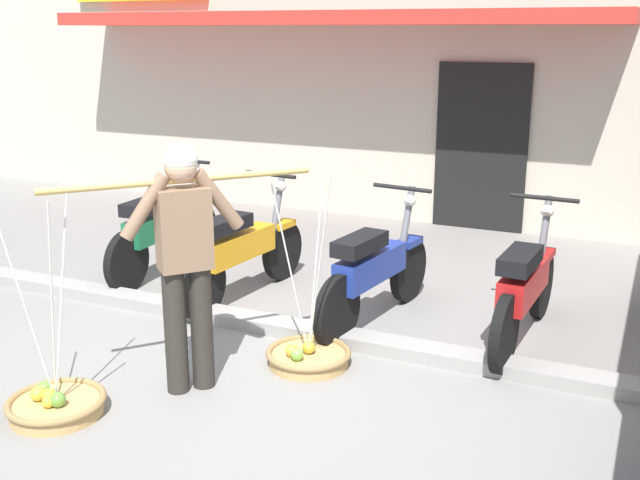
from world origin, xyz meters
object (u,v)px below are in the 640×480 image
object	(u,v)px
motorcycle_nearest_shop	(163,230)
motorcycle_second_in_row	(242,251)
fruit_vendor	(185,251)
motorcycle_end_of_row	(525,288)
motorcycle_third_in_row	(374,271)
fruit_basket_left_side	(308,355)
fruit_basket_right_side	(56,403)

from	to	relation	value
motorcycle_nearest_shop	motorcycle_second_in_row	bearing A→B (deg)	-15.27
fruit_vendor	motorcycle_end_of_row	world-z (taller)	fruit_vendor
motorcycle_third_in_row	motorcycle_end_of_row	distance (m)	1.21
fruit_basket_left_side	motorcycle_nearest_shop	bearing A→B (deg)	149.28
fruit_basket_right_side	motorcycle_nearest_shop	world-z (taller)	fruit_basket_right_side
motorcycle_third_in_row	fruit_basket_right_side	bearing A→B (deg)	-118.94
motorcycle_second_in_row	motorcycle_end_of_row	distance (m)	2.50
motorcycle_second_in_row	fruit_basket_left_side	bearing A→B (deg)	-41.84
fruit_basket_right_side	motorcycle_second_in_row	world-z (taller)	fruit_basket_right_side
motorcycle_second_in_row	motorcycle_third_in_row	size ratio (longest dim) A/B	1.00
motorcycle_end_of_row	fruit_basket_left_side	bearing A→B (deg)	-141.61
fruit_basket_left_side	fruit_basket_right_side	distance (m)	1.76
motorcycle_second_in_row	motorcycle_third_in_row	xyz separation A→B (m)	(1.29, -0.07, 0.00)
fruit_vendor	fruit_basket_right_side	xyz separation A→B (m)	(-0.57, -0.67, -0.90)
fruit_vendor	motorcycle_nearest_shop	distance (m)	2.66
motorcycle_second_in_row	motorcycle_nearest_shop	bearing A→B (deg)	164.73
motorcycle_nearest_shop	motorcycle_end_of_row	bearing A→B (deg)	-4.27
motorcycle_nearest_shop	motorcycle_end_of_row	distance (m)	3.59
motorcycle_end_of_row	motorcycle_nearest_shop	bearing A→B (deg)	175.73
fruit_vendor	motorcycle_end_of_row	size ratio (longest dim) A/B	0.93
fruit_basket_right_side	motorcycle_end_of_row	bearing A→B (deg)	44.12
fruit_basket_right_side	motorcycle_third_in_row	size ratio (longest dim) A/B	0.80
motorcycle_nearest_shop	motorcycle_second_in_row	size ratio (longest dim) A/B	1.00
fruit_basket_left_side	motorcycle_nearest_shop	size ratio (longest dim) A/B	0.80
fruit_basket_left_side	motorcycle_nearest_shop	distance (m)	2.63
fruit_vendor	fruit_basket_left_side	size ratio (longest dim) A/B	1.17
fruit_basket_right_side	motorcycle_end_of_row	world-z (taller)	fruit_basket_right_side
motorcycle_end_of_row	motorcycle_second_in_row	bearing A→B (deg)	-179.35
fruit_basket_left_side	motorcycle_second_in_row	xyz separation A→B (m)	(-1.16, 1.04, 0.38)
fruit_basket_left_side	motorcycle_end_of_row	distance (m)	1.75
fruit_vendor	fruit_basket_left_side	distance (m)	1.26
fruit_basket_left_side	fruit_basket_right_side	world-z (taller)	same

